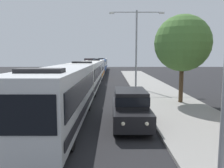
# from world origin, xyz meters

# --- Properties ---
(bus_lead) EXTENTS (2.58, 11.44, 3.21)m
(bus_lead) POSITION_xyz_m (-1.30, 12.12, 1.69)
(bus_lead) COLOR silver
(bus_lead) RESTS_ON ground_plane
(bus_second_in_line) EXTENTS (2.58, 12.35, 3.21)m
(bus_second_in_line) POSITION_xyz_m (-1.30, 24.45, 1.69)
(bus_second_in_line) COLOR silver
(bus_second_in_line) RESTS_ON ground_plane
(bus_middle) EXTENTS (2.58, 12.33, 3.21)m
(bus_middle) POSITION_xyz_m (-1.30, 37.84, 1.69)
(bus_middle) COLOR silver
(bus_middle) RESTS_ON ground_plane
(bus_fourth_in_line) EXTENTS (2.58, 12.31, 3.21)m
(bus_fourth_in_line) POSITION_xyz_m (-1.30, 50.63, 1.69)
(bus_fourth_in_line) COLOR #284C8C
(bus_fourth_in_line) RESTS_ON ground_plane
(bus_rear) EXTENTS (2.58, 11.39, 3.21)m
(bus_rear) POSITION_xyz_m (-1.30, 63.64, 1.69)
(bus_rear) COLOR silver
(bus_rear) RESTS_ON ground_plane
(white_suv) EXTENTS (1.86, 4.76, 1.90)m
(white_suv) POSITION_xyz_m (2.40, 11.94, 1.03)
(white_suv) COLOR black
(white_suv) RESTS_ON ground_plane
(box_truck_oncoming) EXTENTS (2.35, 7.34, 3.15)m
(box_truck_oncoming) POSITION_xyz_m (-4.60, 60.76, 1.70)
(box_truck_oncoming) COLOR maroon
(box_truck_oncoming) RESTS_ON ground_plane
(streetlamp_mid) EXTENTS (5.95, 0.28, 8.47)m
(streetlamp_mid) POSITION_xyz_m (4.10, 25.36, 5.33)
(streetlamp_mid) COLOR gray
(streetlamp_mid) RESTS_ON sidewalk
(roadside_tree) EXTENTS (4.24, 4.24, 6.62)m
(roadside_tree) POSITION_xyz_m (6.72, 17.36, 4.64)
(roadside_tree) COLOR #4C3823
(roadside_tree) RESTS_ON sidewalk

